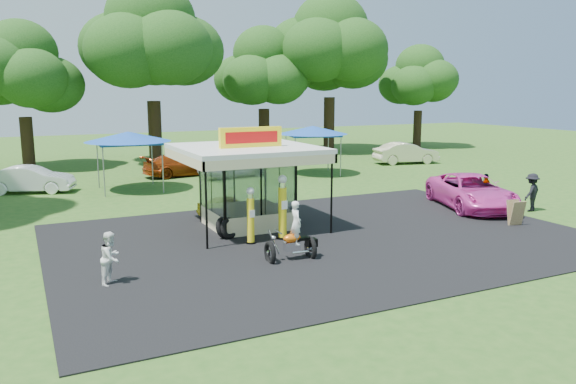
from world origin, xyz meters
The scene contains 25 objects.
ground centered at (0.00, 0.00, 0.00)m, with size 120.00×120.00×0.00m, color #29551A.
asphalt_apron centered at (0.00, 2.00, 0.02)m, with size 20.00×14.00×0.04m, color black.
gas_station_kiosk centered at (-2.00, 4.99, 1.78)m, with size 5.40×5.40×4.18m.
gas_pump_left centered at (-2.86, 2.48, 1.03)m, with size 0.40×0.40×2.14m.
gas_pump_right centered at (-1.53, 2.56, 1.20)m, with size 0.47×0.47×2.50m.
motorcycle centered at (-2.30, 0.02, 0.81)m, with size 1.78×0.91×2.09m.
spare_tires centered at (-3.42, 3.60, 0.43)m, with size 1.08×0.96×0.87m.
a_frame_sign centered at (8.21, 0.28, 0.54)m, with size 0.64×0.63×1.07m.
kiosk_car centered at (-2.00, 7.20, 0.48)m, with size 1.13×2.82×0.96m, color yellow.
pink_sedan centered at (9.10, 3.78, 0.82)m, with size 2.72×5.89×1.64m, color #E63EAC.
spectator_west centered at (-8.17, 0.24, 0.79)m, with size 0.77×0.60×1.58m, color white.
spectator_east_a centered at (11.20, 2.08, 0.90)m, with size 1.16×0.67×1.79m, color black.
spectator_east_b centered at (10.35, 4.11, 0.78)m, with size 0.92×0.38×1.57m, color gray.
bg_car_a centered at (-9.85, 17.64, 0.75)m, with size 1.58×4.54×1.50m, color white.
bg_car_b centered at (-0.69, 20.03, 0.73)m, with size 2.04×5.01×1.45m, color #93320B.
bg_car_c centered at (2.24, 18.07, 0.77)m, with size 1.83×4.54×1.55m, color #A2A3A7.
bg_car_d centered at (8.00, 22.20, 0.68)m, with size 2.26×4.89×1.36m, color #535355.
bg_car_e centered at (16.69, 18.69, 0.82)m, with size 1.73×4.96×1.63m, color beige.
tent_west centered at (-4.74, 16.00, 3.02)m, with size 4.77×4.77×3.33m.
tent_east centered at (7.52, 16.93, 2.96)m, with size 4.67×4.67×3.27m.
oak_far_b centered at (-9.68, 28.47, 6.57)m, with size 8.63×8.63×10.29m.
oak_far_c centered at (-0.59, 27.82, 8.60)m, with size 11.50×11.50×13.55m.
oak_far_d centered at (9.94, 30.70, 7.00)m, with size 9.22×9.22×10.98m.
oak_far_e centered at (15.71, 28.93, 8.82)m, with size 11.61×11.61×13.82m.
oak_far_f centered at (25.78, 28.75, 6.30)m, with size 8.14×8.14×9.81m.
Camera 1 is at (-10.40, -16.21, 5.63)m, focal length 35.00 mm.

